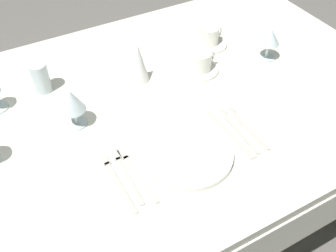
{
  "coord_description": "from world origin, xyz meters",
  "views": [
    {
      "loc": [
        -0.4,
        -0.87,
        1.59
      ],
      "look_at": [
        -0.0,
        -0.14,
        0.76
      ],
      "focal_mm": 41.0,
      "sensor_mm": 36.0,
      "label": 1
    }
  ],
  "objects_px": {
    "dinner_plate": "(188,154)",
    "napkin_folded": "(138,63)",
    "coffee_cup_right": "(210,35)",
    "drink_tumbler": "(40,78)",
    "spoon_soup": "(234,125)",
    "fork_inner": "(126,173)",
    "wine_glass_right": "(270,38)",
    "fork_salad": "(116,180)",
    "dinner_knife": "(231,134)",
    "coffee_cup_left": "(200,60)",
    "fork_outer": "(136,172)",
    "spoon_dessert": "(242,123)",
    "wine_glass_far": "(72,102)"
  },
  "relations": [
    {
      "from": "spoon_soup",
      "to": "spoon_dessert",
      "type": "height_order",
      "value": "same"
    },
    {
      "from": "fork_salad",
      "to": "wine_glass_right",
      "type": "xyz_separation_m",
      "value": [
        0.73,
        0.26,
        0.09
      ]
    },
    {
      "from": "fork_inner",
      "to": "wine_glass_right",
      "type": "xyz_separation_m",
      "value": [
        0.7,
        0.25,
        0.09
      ]
    },
    {
      "from": "spoon_dessert",
      "to": "wine_glass_far",
      "type": "relative_size",
      "value": 1.54
    },
    {
      "from": "wine_glass_right",
      "to": "wine_glass_far",
      "type": "xyz_separation_m",
      "value": [
        -0.75,
        0.0,
        0.0
      ]
    },
    {
      "from": "dinner_knife",
      "to": "napkin_folded",
      "type": "xyz_separation_m",
      "value": [
        -0.13,
        0.38,
        0.07
      ]
    },
    {
      "from": "fork_salad",
      "to": "coffee_cup_left",
      "type": "bearing_deg",
      "value": 34.03
    },
    {
      "from": "spoon_soup",
      "to": "napkin_folded",
      "type": "relative_size",
      "value": 1.41
    },
    {
      "from": "spoon_soup",
      "to": "fork_salad",
      "type": "bearing_deg",
      "value": -177.5
    },
    {
      "from": "wine_glass_far",
      "to": "coffee_cup_right",
      "type": "bearing_deg",
      "value": 16.04
    },
    {
      "from": "spoon_soup",
      "to": "coffee_cup_right",
      "type": "relative_size",
      "value": 2.2
    },
    {
      "from": "fork_salad",
      "to": "coffee_cup_left",
      "type": "height_order",
      "value": "coffee_cup_left"
    },
    {
      "from": "fork_inner",
      "to": "dinner_knife",
      "type": "distance_m",
      "value": 0.34
    },
    {
      "from": "fork_inner",
      "to": "wine_glass_right",
      "type": "height_order",
      "value": "wine_glass_right"
    },
    {
      "from": "fork_outer",
      "to": "wine_glass_far",
      "type": "height_order",
      "value": "wine_glass_far"
    },
    {
      "from": "dinner_plate",
      "to": "napkin_folded",
      "type": "bearing_deg",
      "value": 85.16
    },
    {
      "from": "fork_salad",
      "to": "wine_glass_right",
      "type": "distance_m",
      "value": 0.78
    },
    {
      "from": "spoon_dessert",
      "to": "coffee_cup_right",
      "type": "distance_m",
      "value": 0.45
    },
    {
      "from": "wine_glass_right",
      "to": "dinner_knife",
      "type": "bearing_deg",
      "value": -142.88
    },
    {
      "from": "coffee_cup_right",
      "to": "napkin_folded",
      "type": "height_order",
      "value": "napkin_folded"
    },
    {
      "from": "fork_inner",
      "to": "coffee_cup_left",
      "type": "xyz_separation_m",
      "value": [
        0.43,
        0.31,
        0.04
      ]
    },
    {
      "from": "fork_outer",
      "to": "wine_glass_right",
      "type": "distance_m",
      "value": 0.73
    },
    {
      "from": "dinner_plate",
      "to": "drink_tumbler",
      "type": "xyz_separation_m",
      "value": [
        -0.28,
        0.5,
        0.04
      ]
    },
    {
      "from": "fork_salad",
      "to": "spoon_dessert",
      "type": "xyz_separation_m",
      "value": [
        0.44,
        0.01,
        0.0
      ]
    },
    {
      "from": "dinner_plate",
      "to": "spoon_dessert",
      "type": "height_order",
      "value": "dinner_plate"
    },
    {
      "from": "fork_salad",
      "to": "wine_glass_right",
      "type": "relative_size",
      "value": 1.78
    },
    {
      "from": "fork_outer",
      "to": "fork_salad",
      "type": "relative_size",
      "value": 0.97
    },
    {
      "from": "drink_tumbler",
      "to": "fork_inner",
      "type": "bearing_deg",
      "value": -78.38
    },
    {
      "from": "coffee_cup_left",
      "to": "napkin_folded",
      "type": "relative_size",
      "value": 0.72
    },
    {
      "from": "fork_outer",
      "to": "fork_salad",
      "type": "distance_m",
      "value": 0.06
    },
    {
      "from": "spoon_dessert",
      "to": "coffee_cup_left",
      "type": "distance_m",
      "value": 0.31
    },
    {
      "from": "spoon_soup",
      "to": "spoon_dessert",
      "type": "xyz_separation_m",
      "value": [
        0.03,
        -0.0,
        0.0
      ]
    },
    {
      "from": "spoon_soup",
      "to": "drink_tumbler",
      "type": "xyz_separation_m",
      "value": [
        -0.47,
        0.46,
        0.05
      ]
    },
    {
      "from": "fork_salad",
      "to": "drink_tumbler",
      "type": "bearing_deg",
      "value": 97.7
    },
    {
      "from": "dinner_plate",
      "to": "wine_glass_right",
      "type": "bearing_deg",
      "value": 28.56
    },
    {
      "from": "dinner_knife",
      "to": "dinner_plate",
      "type": "bearing_deg",
      "value": -175.98
    },
    {
      "from": "fork_outer",
      "to": "fork_inner",
      "type": "xyz_separation_m",
      "value": [
        -0.03,
        0.01,
        0.0
      ]
    },
    {
      "from": "fork_inner",
      "to": "spoon_dessert",
      "type": "height_order",
      "value": "spoon_dessert"
    },
    {
      "from": "fork_outer",
      "to": "fork_salad",
      "type": "bearing_deg",
      "value": 178.33
    },
    {
      "from": "fork_salad",
      "to": "dinner_knife",
      "type": "xyz_separation_m",
      "value": [
        0.38,
        -0.01,
        0.0
      ]
    },
    {
      "from": "wine_glass_right",
      "to": "wine_glass_far",
      "type": "height_order",
      "value": "wine_glass_far"
    },
    {
      "from": "coffee_cup_right",
      "to": "drink_tumbler",
      "type": "relative_size",
      "value": 0.9
    },
    {
      "from": "napkin_folded",
      "to": "fork_outer",
      "type": "bearing_deg",
      "value": -117.16
    },
    {
      "from": "fork_outer",
      "to": "coffee_cup_right",
      "type": "xyz_separation_m",
      "value": [
        0.53,
        0.44,
        0.04
      ]
    },
    {
      "from": "fork_outer",
      "to": "coffee_cup_right",
      "type": "bearing_deg",
      "value": 39.74
    },
    {
      "from": "fork_outer",
      "to": "coffee_cup_left",
      "type": "relative_size",
      "value": 2.01
    },
    {
      "from": "drink_tumbler",
      "to": "dinner_knife",
      "type": "bearing_deg",
      "value": -47.92
    },
    {
      "from": "dinner_knife",
      "to": "wine_glass_right",
      "type": "bearing_deg",
      "value": 37.12
    },
    {
      "from": "coffee_cup_left",
      "to": "fork_salad",
      "type": "bearing_deg",
      "value": -145.97
    },
    {
      "from": "fork_salad",
      "to": "spoon_soup",
      "type": "relative_size",
      "value": 1.06
    }
  ]
}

